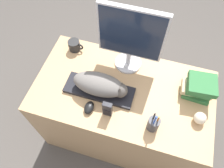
{
  "coord_description": "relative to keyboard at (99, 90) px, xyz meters",
  "views": [
    {
      "loc": [
        0.14,
        -0.4,
        2.08
      ],
      "look_at": [
        -0.08,
        0.33,
        0.84
      ],
      "focal_mm": 35.0,
      "sensor_mm": 36.0,
      "label": 1
    }
  ],
  "objects": [
    {
      "name": "ground_plane",
      "position": [
        0.15,
        -0.29,
        -0.79
      ],
      "size": [
        12.0,
        12.0,
        0.0
      ],
      "primitive_type": "plane",
      "color": "#4C4742"
    },
    {
      "name": "keyboard",
      "position": [
        0.0,
        0.0,
        0.0
      ],
      "size": [
        0.47,
        0.16,
        0.02
      ],
      "color": "black",
      "rests_on": "desk"
    },
    {
      "name": "cat",
      "position": [
        0.02,
        -0.0,
        0.08
      ],
      "size": [
        0.37,
        0.17,
        0.13
      ],
      "color": "#66605B",
      "rests_on": "keyboard"
    },
    {
      "name": "pen_cup",
      "position": [
        0.4,
        -0.15,
        0.04
      ],
      "size": [
        0.07,
        0.07,
        0.2
      ],
      "color": "#38383D",
      "rests_on": "desk"
    },
    {
      "name": "book_stack",
      "position": [
        0.63,
        0.17,
        0.06
      ],
      "size": [
        0.21,
        0.18,
        0.14
      ],
      "color": "#2D6B38",
      "rests_on": "desk"
    },
    {
      "name": "baseball",
      "position": [
        0.67,
        -0.02,
        0.03
      ],
      "size": [
        0.08,
        0.08,
        0.08
      ],
      "color": "beige",
      "rests_on": "desk"
    },
    {
      "name": "phone",
      "position": [
        0.1,
        -0.14,
        0.06
      ],
      "size": [
        0.06,
        0.03,
        0.14
      ],
      "color": "black",
      "rests_on": "desk"
    },
    {
      "name": "desk",
      "position": [
        0.15,
        0.06,
        -0.4
      ],
      "size": [
        1.24,
        0.69,
        0.78
      ],
      "color": "tan",
      "rests_on": "ground_plane"
    },
    {
      "name": "monitor",
      "position": [
        0.13,
        0.28,
        0.27
      ],
      "size": [
        0.43,
        0.19,
        0.51
      ],
      "color": "#B7B7BC",
      "rests_on": "desk"
    },
    {
      "name": "coffee_mug",
      "position": [
        -0.3,
        0.3,
        0.03
      ],
      "size": [
        0.12,
        0.09,
        0.08
      ],
      "color": "black",
      "rests_on": "desk"
    },
    {
      "name": "computer_mouse",
      "position": [
        -0.02,
        -0.15,
        0.01
      ],
      "size": [
        0.06,
        0.09,
        0.04
      ],
      "color": "black",
      "rests_on": "desk"
    }
  ]
}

